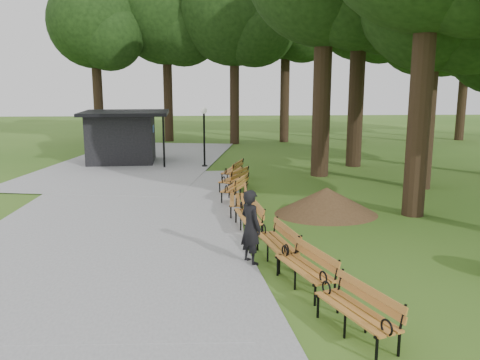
{
  "coord_description": "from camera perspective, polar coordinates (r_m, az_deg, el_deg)",
  "views": [
    {
      "loc": [
        -1.06,
        -12.66,
        4.28
      ],
      "look_at": [
        -0.08,
        3.28,
        1.1
      ],
      "focal_mm": 37.36,
      "sensor_mm": 36.0,
      "label": 1
    }
  ],
  "objects": [
    {
      "name": "bench_7",
      "position": [
        21.75,
        -0.91,
        1.09
      ],
      "size": [
        1.19,
        2.0,
        0.88
      ],
      "primitive_type": null,
      "rotation": [
        0.0,
        0.0,
        -1.88
      ],
      "color": "#B9702A",
      "rests_on": "ground"
    },
    {
      "name": "ground",
      "position": [
        13.41,
        1.22,
        -7.36
      ],
      "size": [
        100.0,
        100.0,
        0.0
      ],
      "primitive_type": "plane",
      "color": "#37601B",
      "rests_on": "ground"
    },
    {
      "name": "lamp_post",
      "position": [
        24.96,
        -4.13,
        6.39
      ],
      "size": [
        0.32,
        0.32,
        3.0
      ],
      "color": "black",
      "rests_on": "ground"
    },
    {
      "name": "bench_3",
      "position": [
        14.41,
        0.95,
        -4.2
      ],
      "size": [
        0.86,
        1.96,
        0.88
      ],
      "primitive_type": null,
      "rotation": [
        0.0,
        0.0,
        -1.45
      ],
      "color": "#B9702A",
      "rests_on": "ground"
    },
    {
      "name": "person",
      "position": [
        11.81,
        1.23,
        -5.38
      ],
      "size": [
        0.71,
        0.78,
        1.8
      ],
      "primitive_type": "imported",
      "rotation": [
        0.0,
        0.0,
        2.12
      ],
      "color": "black",
      "rests_on": "ground"
    },
    {
      "name": "bench_0",
      "position": [
        8.97,
        13.11,
        -14.42
      ],
      "size": [
        1.27,
        2.0,
        0.88
      ],
      "primitive_type": null,
      "rotation": [
        0.0,
        0.0,
        -1.21
      ],
      "color": "#B9702A",
      "rests_on": "ground"
    },
    {
      "name": "bench_5",
      "position": [
        18.29,
        -0.62,
        -0.86
      ],
      "size": [
        1.27,
        2.0,
        0.88
      ],
      "primitive_type": null,
      "rotation": [
        0.0,
        0.0,
        -1.93
      ],
      "color": "#B9702A",
      "rests_on": "ground"
    },
    {
      "name": "dirt_mound",
      "position": [
        16.49,
        9.83,
        -2.36
      ],
      "size": [
        2.82,
        2.82,
        0.89
      ],
      "primitive_type": "cone",
      "color": "#47301C",
      "rests_on": "ground"
    },
    {
      "name": "bench_6",
      "position": [
        19.87,
        -0.73,
        0.12
      ],
      "size": [
        1.44,
        1.98,
        0.88
      ],
      "primitive_type": null,
      "rotation": [
        0.0,
        0.0,
        -2.05
      ],
      "color": "#B9702A",
      "rests_on": "ground"
    },
    {
      "name": "path",
      "position": [
        16.49,
        -13.69,
        -4.0
      ],
      "size": [
        12.0,
        38.0,
        0.06
      ],
      "primitive_type": "cube",
      "color": "gray",
      "rests_on": "ground"
    },
    {
      "name": "bench_4",
      "position": [
        16.42,
        -0.28,
        -2.26
      ],
      "size": [
        0.73,
        1.93,
        0.88
      ],
      "primitive_type": null,
      "rotation": [
        0.0,
        0.0,
        -1.62
      ],
      "color": "#B9702A",
      "rests_on": "ground"
    },
    {
      "name": "kiosk",
      "position": [
        27.07,
        -13.38,
        4.78
      ],
      "size": [
        4.53,
        3.99,
        2.73
      ],
      "primitive_type": null,
      "rotation": [
        0.0,
        0.0,
        0.05
      ],
      "color": "black",
      "rests_on": "ground"
    },
    {
      "name": "tree_backdrop",
      "position": [
        36.58,
        9.27,
        17.35
      ],
      "size": [
        38.05,
        9.82,
        16.49
      ],
      "primitive_type": null,
      "color": "black",
      "rests_on": "ground"
    },
    {
      "name": "bench_2",
      "position": [
        12.15,
        4.19,
        -7.21
      ],
      "size": [
        1.01,
        1.99,
        0.88
      ],
      "primitive_type": null,
      "rotation": [
        0.0,
        0.0,
        -1.37
      ],
      "color": "#B9702A",
      "rests_on": "ground"
    },
    {
      "name": "bench_1",
      "position": [
        10.66,
        7.39,
        -9.96
      ],
      "size": [
        1.2,
        2.0,
        0.88
      ],
      "primitive_type": null,
      "rotation": [
        0.0,
        0.0,
        -1.25
      ],
      "color": "#B9702A",
      "rests_on": "ground"
    }
  ]
}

